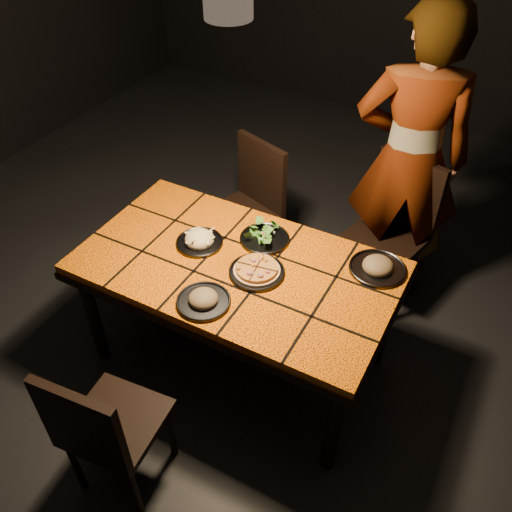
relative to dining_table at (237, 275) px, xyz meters
The scene contains 11 objects.
room_shell 0.83m from the dining_table, ahead, with size 6.04×7.04×3.08m.
dining_table is the anchor object (origin of this frame).
chair_near 0.97m from the dining_table, 97.32° to the right, with size 0.43×0.43×0.87m.
chair_far_left 0.88m from the dining_table, 114.47° to the left, with size 0.53×0.53×0.92m.
chair_far_right 1.13m from the dining_table, 60.97° to the left, with size 0.53×0.53×0.96m.
diner 1.24m from the dining_table, 63.60° to the left, with size 0.68×0.45×1.87m, color brown.
plate_pizza 0.16m from the dining_table, ahead, with size 0.28×0.28×0.04m.
plate_pasta 0.27m from the dining_table, 169.74° to the left, with size 0.25×0.25×0.08m.
plate_salad 0.26m from the dining_table, 81.30° to the left, with size 0.27×0.27×0.07m.
plate_mushroom_a 0.33m from the dining_table, 89.63° to the right, with size 0.26×0.26×0.08m.
plate_mushroom_b 0.71m from the dining_table, 24.84° to the left, with size 0.28×0.28×0.09m.
Camera 1 is at (1.06, -1.74, 2.57)m, focal length 38.00 mm.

